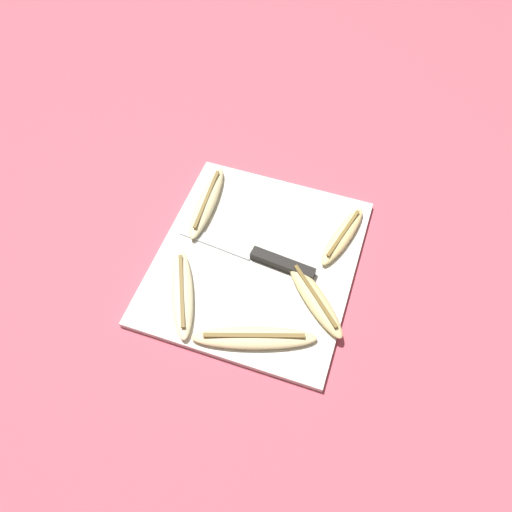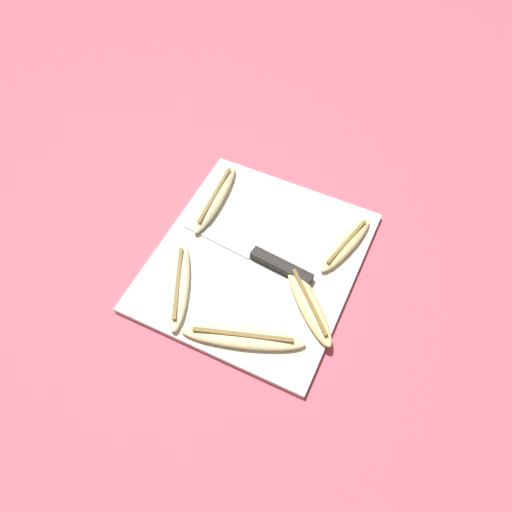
% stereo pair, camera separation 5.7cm
% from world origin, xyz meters
% --- Properties ---
extents(ground_plane, '(4.00, 4.00, 0.00)m').
position_xyz_m(ground_plane, '(0.00, 0.00, 0.00)').
color(ground_plane, '#C65160').
extents(cutting_board, '(0.39, 0.35, 0.01)m').
position_xyz_m(cutting_board, '(0.00, 0.00, 0.01)').
color(cutting_board, silver).
rests_on(cutting_board, ground_plane).
extents(knife, '(0.05, 0.26, 0.02)m').
position_xyz_m(knife, '(-0.00, -0.03, 0.02)').
color(knife, black).
rests_on(knife, cutting_board).
extents(banana_spotted_left, '(0.14, 0.14, 0.02)m').
position_xyz_m(banana_spotted_left, '(-0.05, -0.12, 0.02)').
color(banana_spotted_left, '#DBC684').
rests_on(banana_spotted_left, cutting_board).
extents(banana_ripe_center, '(0.10, 0.21, 0.02)m').
position_xyz_m(banana_ripe_center, '(-0.15, -0.05, 0.02)').
color(banana_ripe_center, beige).
rests_on(banana_ripe_center, cutting_board).
extents(banana_soft_right, '(0.18, 0.05, 0.02)m').
position_xyz_m(banana_soft_right, '(0.09, 0.13, 0.02)').
color(banana_soft_right, beige).
rests_on(banana_soft_right, cutting_board).
extents(banana_cream_curved, '(0.17, 0.11, 0.02)m').
position_xyz_m(banana_cream_curved, '(-0.11, 0.09, 0.02)').
color(banana_cream_curved, beige).
rests_on(banana_cream_curved, cutting_board).
extents(banana_golden_short, '(0.15, 0.07, 0.02)m').
position_xyz_m(banana_golden_short, '(0.09, -0.14, 0.02)').
color(banana_golden_short, '#EDD689').
rests_on(banana_golden_short, cutting_board).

